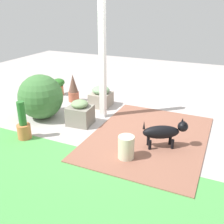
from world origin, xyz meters
TOP-DOWN VIEW (x-y plane):
  - ground_plane at (0.00, 0.00)m, footprint 12.00×12.00m
  - brick_path at (-0.74, 0.25)m, footprint 1.80×2.40m
  - porch_pillar at (0.33, -0.21)m, footprint 0.11×0.11m
  - stone_planter_nearest at (0.61, -0.69)m, footprint 0.41×0.44m
  - stone_planter_mid at (0.55, 0.27)m, footprint 0.45×0.41m
  - round_shrub at (1.37, 0.31)m, footprint 0.84×0.84m
  - terracotta_pot_spiky at (1.31, -0.71)m, footprint 0.24×0.24m
  - terracotta_pot_tall at (1.10, 1.12)m, footprint 0.22×0.22m
  - terracotta_pot_broad at (1.87, -0.94)m, footprint 0.30×0.30m
  - dog at (-1.03, 0.48)m, footprint 0.65×0.44m
  - ceramic_urn at (-0.63, 0.99)m, footprint 0.23×0.23m

SIDE VIEW (x-z plane):
  - ground_plane at x=0.00m, z-range 0.00..0.00m
  - brick_path at x=-0.74m, z-range 0.00..0.02m
  - ceramic_urn at x=-0.63m, z-range 0.00..0.35m
  - stone_planter_nearest at x=0.61m, z-range -0.01..0.43m
  - stone_planter_mid at x=0.55m, z-range -0.02..0.44m
  - terracotta_pot_tall at x=1.10m, z-range -0.09..0.55m
  - terracotta_pot_broad at x=1.87m, z-range 0.03..0.43m
  - dog at x=-1.03m, z-range 0.04..0.51m
  - terracotta_pot_spiky at x=1.31m, z-range -0.02..0.60m
  - round_shrub at x=1.37m, z-range 0.00..0.84m
  - porch_pillar at x=0.33m, z-range 0.00..2.16m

